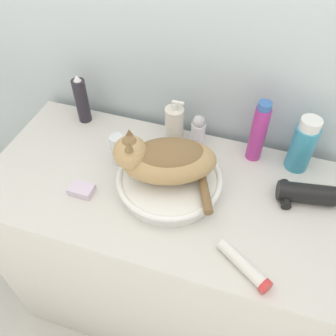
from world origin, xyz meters
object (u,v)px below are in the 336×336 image
Objects in this scene: soap_pump_bottle at (174,124)px; soap_bar at (82,190)px; hairspray_can_black at (82,100)px; cream_tube at (244,265)px; hair_dryer at (305,194)px; shampoo_bottle_tall at (258,132)px; faucet at (120,149)px; cat at (164,159)px; mouthwash_bottle at (303,145)px; deodorant_stick at (198,131)px.

soap_pump_bottle reaches higher than soap_bar.
hairspray_can_black is at bearing 180.00° from soap_pump_bottle.
hair_dryer is at bearing 65.08° from cream_tube.
shampoo_bottle_tall is 0.66m from hairspray_can_black.
soap_bar is at bearing -98.22° from faucet.
cream_tube is at bearing 123.98° from cat.
shampoo_bottle_tall is 1.41× the size of cream_tube.
cream_tube is 0.83× the size of hair_dryer.
mouthwash_bottle is at bearing 27.42° from soap_bar.
shampoo_bottle_tall is 1.17× the size of hairspray_can_black.
cream_tube is 0.33m from hair_dryer.
faucet is at bearing 173.06° from hair_dryer.
soap_pump_bottle is at bearing 58.36° from soap_bar.
faucet is at bearing -128.21° from soap_pump_bottle.
cream_tube is 0.55m from soap_bar.
shampoo_bottle_tall is 1.33× the size of soap_pump_bottle.
mouthwash_bottle is 1.16× the size of soap_pump_bottle.
deodorant_stick is (0.23, 0.17, -0.00)m from faucet.
cat is 4.31× the size of soap_bar.
hairspray_can_black is at bearing -50.64° from cat.
cream_tube is (0.34, -0.44, -0.05)m from soap_pump_bottle.
cream_tube is 2.15× the size of soap_bar.
cat is 0.46m from mouthwash_bottle.
shampoo_bottle_tall is 3.03× the size of soap_bar.
mouthwash_bottle is at bearing -0.00° from hairspray_can_black.
deodorant_stick is (0.46, 0.00, -0.03)m from hairspray_can_black.
mouthwash_bottle is at bearing -0.00° from soap_pump_bottle.
deodorant_stick is (0.05, 0.23, -0.07)m from cat.
faucet is 0.29m from hairspray_can_black.
cream_tube is (0.04, -0.44, -0.10)m from shampoo_bottle_tall.
deodorant_stick reaches higher than hair_dryer.
faucet is (-0.18, 0.06, -0.06)m from cat.
soap_pump_bottle is at bearing 153.31° from hair_dryer.
hair_dryer is at bearing 15.66° from soap_bar.
cat is 0.45m from hair_dryer.
hair_dryer is 0.71m from soap_bar.
hairspray_can_black is 0.86m from hair_dryer.
deodorant_stick is at bearing 52.79° from faucet.
cream_tube is at bearing -52.66° from soap_pump_bottle.
soap_bar is at bearing 1.70° from cat.
hairspray_can_black is at bearing 115.37° from soap_bar.
deodorant_stick is 0.09m from soap_pump_bottle.
faucet is 0.60m from mouthwash_bottle.
faucet is 0.18m from soap_bar.
shampoo_bottle_tall is at bearing 180.00° from mouthwash_bottle.
mouthwash_bottle is at bearing 93.29° from hair_dryer.
mouthwash_bottle is (0.58, 0.17, 0.03)m from faucet.
cat reaches higher than soap_pump_bottle.
mouthwash_bottle is 1.23× the size of cream_tube.
cat reaches higher than cream_tube.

